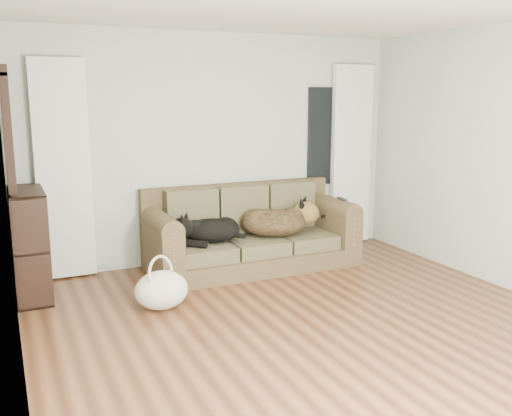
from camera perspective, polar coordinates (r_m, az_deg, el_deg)
name	(u,v)px	position (r m, az deg, el deg)	size (l,w,h in m)	color
floor	(327,337)	(4.74, 7.12, -12.63)	(5.00, 5.00, 0.00)	#442514
wall_back	(216,149)	(6.61, -4.03, 5.95)	(4.50, 0.04, 2.60)	#AFBEA5
wall_left	(10,199)	(3.72, -23.34, 0.86)	(0.04, 5.00, 2.60)	#AFBEA5
curtain_left	(63,170)	(6.17, -18.73, 3.59)	(0.55, 0.08, 2.25)	white
curtain_right	(351,155)	(7.38, 9.47, 5.21)	(0.55, 0.08, 2.25)	white
window_pane	(326,136)	(7.21, 6.98, 7.13)	(0.50, 0.03, 1.20)	black
door_casing	(12,189)	(5.79, -23.20, 1.79)	(0.07, 0.60, 2.10)	black
sofa	(252,228)	(6.36, -0.38, -2.02)	(2.31, 1.00, 0.94)	brown
dog_black_lab	(208,230)	(6.15, -4.78, -2.23)	(0.62, 0.43, 0.26)	black
dog_shepherd	(277,223)	(6.43, 2.11, -1.49)	(0.76, 0.54, 0.34)	black
tv_remote	(342,199)	(6.64, 8.58, 0.91)	(0.04, 0.16, 0.02)	black
tote_bag	(162,292)	(5.27, -9.43, -8.29)	(0.49, 0.38, 0.36)	beige
bookshelf	(30,246)	(5.85, -21.69, -3.52)	(0.31, 0.83, 1.04)	black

